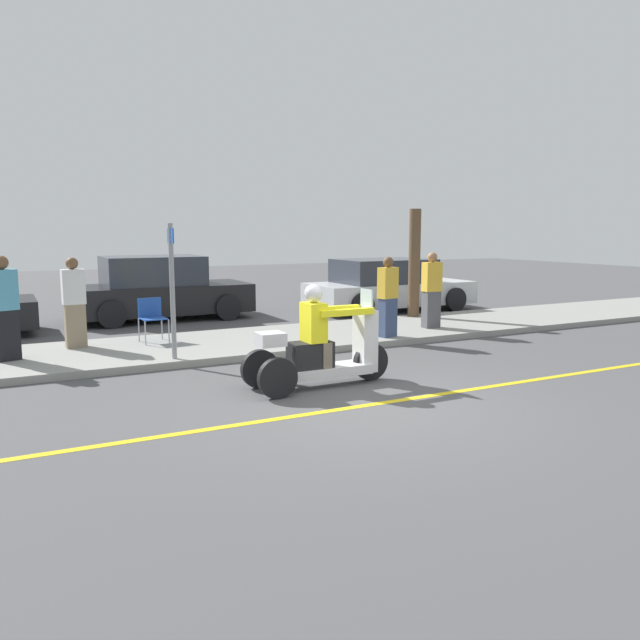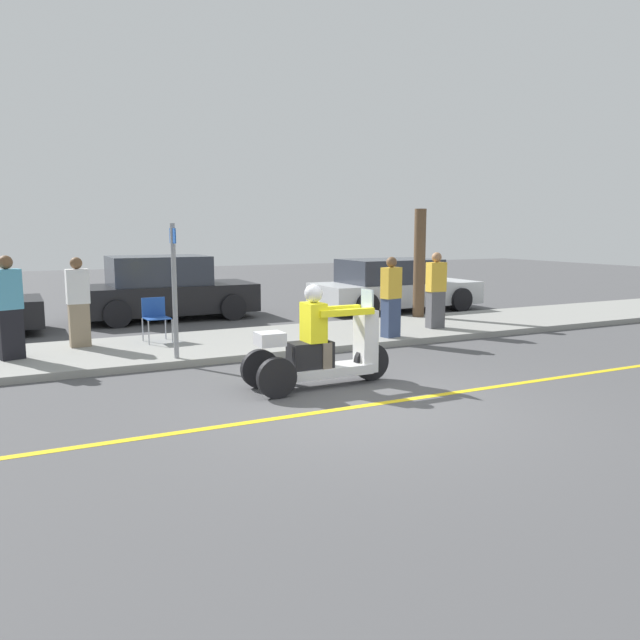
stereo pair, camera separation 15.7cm
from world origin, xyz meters
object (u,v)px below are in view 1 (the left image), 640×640
at_px(parked_car_lot_left, 159,290).
at_px(parked_car_lot_center, 388,286).
at_px(spectator_end_of_line, 432,291).
at_px(motorcycle_trike, 321,350).
at_px(street_sign, 172,286).
at_px(folding_chair_curbside, 152,315).
at_px(spectator_with_child, 74,304).
at_px(tree_trunk, 414,263).
at_px(spectator_mid_group, 4,310).
at_px(spectator_by_tree, 388,298).

distance_m(parked_car_lot_left, parked_car_lot_center, 6.10).
xyz_separation_m(spectator_end_of_line, parked_car_lot_center, (1.29, 3.61, -0.23)).
distance_m(motorcycle_trike, street_sign, 2.87).
bearing_deg(folding_chair_curbside, spectator_end_of_line, -10.62).
height_order(spectator_end_of_line, spectator_with_child, spectator_end_of_line).
distance_m(spectator_end_of_line, street_sign, 5.80).
relative_size(tree_trunk, street_sign, 1.17).
bearing_deg(tree_trunk, spectator_mid_group, -172.42).
bearing_deg(tree_trunk, motorcycle_trike, -137.04).
distance_m(spectator_with_child, parked_car_lot_center, 8.71).
relative_size(folding_chair_curbside, parked_car_lot_center, 0.18).
xyz_separation_m(spectator_with_child, tree_trunk, (7.77, 0.51, 0.51)).
xyz_separation_m(folding_chair_curbside, parked_car_lot_left, (1.01, 3.72, 0.11)).
distance_m(spectator_by_tree, folding_chair_curbside, 4.53).
height_order(spectator_with_child, tree_trunk, tree_trunk).
bearing_deg(spectator_with_child, tree_trunk, 3.74).
distance_m(folding_chair_curbside, parked_car_lot_left, 3.86).
distance_m(motorcycle_trike, spectator_by_tree, 3.72).
relative_size(spectator_by_tree, parked_car_lot_left, 0.37).
xyz_separation_m(folding_chair_curbside, parked_car_lot_center, (7.00, 2.54, 0.05)).
distance_m(spectator_with_child, folding_chair_curbside, 1.38).
height_order(spectator_by_tree, spectator_mid_group, spectator_mid_group).
xyz_separation_m(spectator_end_of_line, street_sign, (-5.74, -0.68, 0.42)).
height_order(spectator_mid_group, folding_chair_curbside, spectator_mid_group).
distance_m(motorcycle_trike, parked_car_lot_center, 8.61).
bearing_deg(spectator_mid_group, tree_trunk, 7.58).
bearing_deg(street_sign, tree_trunk, 19.63).
distance_m(spectator_end_of_line, spectator_mid_group, 8.19).
distance_m(spectator_with_child, spectator_mid_group, 1.31).
bearing_deg(folding_chair_curbside, tree_trunk, 4.88).
height_order(spectator_end_of_line, spectator_mid_group, spectator_mid_group).
bearing_deg(spectator_mid_group, parked_car_lot_left, 51.38).
distance_m(spectator_mid_group, parked_car_lot_center, 9.98).
bearing_deg(spectator_with_child, folding_chair_curbside, -1.70).
xyz_separation_m(spectator_with_child, street_sign, (1.31, -1.80, 0.42)).
xyz_separation_m(spectator_by_tree, tree_trunk, (2.19, 2.15, 0.53)).
bearing_deg(motorcycle_trike, tree_trunk, 42.96).
bearing_deg(spectator_by_tree, tree_trunk, 44.51).
xyz_separation_m(motorcycle_trike, spectator_by_tree, (2.77, 2.46, 0.35)).
bearing_deg(tree_trunk, parked_car_lot_left, 149.59).
bearing_deg(spectator_by_tree, parked_car_lot_center, 56.26).
xyz_separation_m(spectator_end_of_line, parked_car_lot_left, (-4.70, 4.79, -0.17)).
distance_m(spectator_end_of_line, spectator_by_tree, 1.57).
bearing_deg(spectator_mid_group, spectator_by_tree, -8.23).
xyz_separation_m(spectator_by_tree, parked_car_lot_center, (2.76, 4.14, -0.21)).
xyz_separation_m(spectator_with_child, folding_chair_curbside, (1.35, -0.04, -0.27)).
xyz_separation_m(motorcycle_trike, parked_car_lot_center, (5.53, 6.60, 0.15)).
distance_m(spectator_end_of_line, parked_car_lot_left, 6.71).
bearing_deg(spectator_mid_group, motorcycle_trike, -41.10).
bearing_deg(spectator_with_child, spectator_end_of_line, -8.94).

